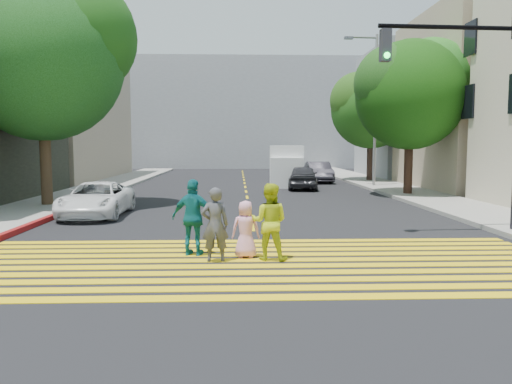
{
  "coord_description": "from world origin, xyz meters",
  "views": [
    {
      "loc": [
        -0.45,
        -9.4,
        2.58
      ],
      "look_at": [
        0.0,
        3.0,
        1.4
      ],
      "focal_mm": 35.0,
      "sensor_mm": 36.0,
      "label": 1
    }
  ],
  "objects": [
    {
      "name": "tree_right_near",
      "position": [
        8.13,
        15.22,
        5.31
      ],
      "size": [
        5.95,
        5.42,
        7.84
      ],
      "rotation": [
        0.0,
        0.0,
        -0.01
      ],
      "color": "black",
      "rests_on": "ground"
    },
    {
      "name": "sidewalk_left",
      "position": [
        -8.5,
        22.0,
        0.07
      ],
      "size": [
        3.0,
        40.0,
        0.15
      ],
      "primitive_type": "cube",
      "color": "gray",
      "rests_on": "ground"
    },
    {
      "name": "dark_car_near",
      "position": [
        3.33,
        19.41,
        0.71
      ],
      "size": [
        2.17,
        4.32,
        1.41
      ],
      "primitive_type": "imported",
      "rotation": [
        0.0,
        0.0,
        3.02
      ],
      "color": "#242427",
      "rests_on": "ground"
    },
    {
      "name": "tree_left",
      "position": [
        -8.18,
        11.25,
        6.32
      ],
      "size": [
        7.23,
        6.63,
        9.37
      ],
      "rotation": [
        0.0,
        0.0,
        0.02
      ],
      "color": "#462F1A",
      "rests_on": "ground"
    },
    {
      "name": "building_right_grey",
      "position": [
        15.0,
        30.0,
        5.0
      ],
      "size": [
        10.0,
        10.0,
        10.0
      ],
      "primitive_type": "cube",
      "color": "gray",
      "rests_on": "ground"
    },
    {
      "name": "tree_right_far",
      "position": [
        8.71,
        24.71,
        5.32
      ],
      "size": [
        6.15,
        5.7,
        7.88
      ],
      "rotation": [
        0.0,
        0.0,
        0.05
      ],
      "color": "black",
      "rests_on": "ground"
    },
    {
      "name": "white_sedan",
      "position": [
        -5.56,
        8.69,
        0.62
      ],
      "size": [
        2.08,
        4.45,
        1.23
      ],
      "primitive_type": "imported",
      "rotation": [
        0.0,
        0.0,
        0.01
      ],
      "color": "white",
      "rests_on": "ground"
    },
    {
      "name": "building_right_tan",
      "position": [
        15.0,
        19.0,
        5.0
      ],
      "size": [
        10.0,
        10.0,
        10.0
      ],
      "primitive_type": "cube",
      "color": "tan",
      "rests_on": "ground"
    },
    {
      "name": "curb_red",
      "position": [
        -6.9,
        6.0,
        0.08
      ],
      "size": [
        0.2,
        8.0,
        0.16
      ],
      "primitive_type": "cube",
      "color": "maroon",
      "rests_on": "ground"
    },
    {
      "name": "pedestrian_woman",
      "position": [
        0.25,
        1.6,
        0.86
      ],
      "size": [
        0.96,
        0.82,
        1.73
      ],
      "primitive_type": "imported",
      "rotation": [
        0.0,
        0.0,
        2.92
      ],
      "color": "#B9CB18",
      "rests_on": "ground"
    },
    {
      "name": "lane_line",
      "position": [
        0.0,
        22.5,
        0.01
      ],
      "size": [
        0.12,
        34.4,
        0.01
      ],
      "color": "yellow",
      "rests_on": "ground"
    },
    {
      "name": "crosswalk",
      "position": [
        0.0,
        1.28,
        0.01
      ],
      "size": [
        13.4,
        5.3,
        0.01
      ],
      "color": "yellow",
      "rests_on": "ground"
    },
    {
      "name": "white_van",
      "position": [
        2.65,
        22.12,
        1.2
      ],
      "size": [
        2.47,
        5.5,
        2.52
      ],
      "rotation": [
        0.0,
        0.0,
        -0.09
      ],
      "color": "white",
      "rests_on": "ground"
    },
    {
      "name": "backdrop_block",
      "position": [
        0.0,
        48.0,
        6.0
      ],
      "size": [
        30.0,
        8.0,
        12.0
      ],
      "primitive_type": "cube",
      "color": "gray",
      "rests_on": "ground"
    },
    {
      "name": "sidewalk_right",
      "position": [
        8.5,
        15.0,
        0.07
      ],
      "size": [
        3.0,
        60.0,
        0.15
      ],
      "primitive_type": "cube",
      "color": "gray",
      "rests_on": "ground"
    },
    {
      "name": "street_lamp",
      "position": [
        7.51,
        20.12,
        5.17
      ],
      "size": [
        2.04,
        0.33,
        9.0
      ],
      "rotation": [
        0.0,
        0.0,
        0.07
      ],
      "color": "gray",
      "rests_on": "ground"
    },
    {
      "name": "pedestrian_extra",
      "position": [
        -1.48,
        2.1,
        0.89
      ],
      "size": [
        1.12,
        0.68,
        1.79
      ],
      "primitive_type": "imported",
      "rotation": [
        0.0,
        0.0,
        2.89
      ],
      "color": "#11656E",
      "rests_on": "ground"
    },
    {
      "name": "traffic_signal",
      "position": [
        6.36,
        4.49,
        4.02
      ],
      "size": [
        4.23,
        0.53,
        6.21
      ],
      "rotation": [
        0.0,
        0.0,
        0.05
      ],
      "color": "#26262E",
      "rests_on": "ground"
    },
    {
      "name": "building_left_tan",
      "position": [
        -16.0,
        28.0,
        5.0
      ],
      "size": [
        12.0,
        16.0,
        10.0
      ],
      "primitive_type": "cube",
      "color": "tan",
      "rests_on": "ground"
    },
    {
      "name": "pedestrian_child",
      "position": [
        -0.28,
        1.83,
        0.66
      ],
      "size": [
        0.65,
        0.43,
        1.32
      ],
      "primitive_type": "imported",
      "rotation": [
        0.0,
        0.0,
        3.13
      ],
      "color": "#EF9DBD",
      "rests_on": "ground"
    },
    {
      "name": "dark_car_parked",
      "position": [
        5.1,
        24.62,
        0.71
      ],
      "size": [
        1.51,
        4.3,
        1.42
      ],
      "primitive_type": "imported",
      "rotation": [
        0.0,
        0.0,
        0.0
      ],
      "color": "#29272F",
      "rests_on": "ground"
    },
    {
      "name": "silver_car",
      "position": [
        3.59,
        30.37,
        0.68
      ],
      "size": [
        2.43,
        4.89,
        1.37
      ],
      "primitive_type": "imported",
      "rotation": [
        0.0,
        0.0,
        3.03
      ],
      "color": "#96989A",
      "rests_on": "ground"
    },
    {
      "name": "pedestrian_man",
      "position": [
        -0.96,
        1.46,
        0.83
      ],
      "size": [
        0.65,
        0.46,
        1.65
      ],
      "primitive_type": "imported",
      "rotation": [
        0.0,
        0.0,
        3.26
      ],
      "color": "#424248",
      "rests_on": "ground"
    },
    {
      "name": "ground",
      "position": [
        0.0,
        0.0,
        0.0
      ],
      "size": [
        120.0,
        120.0,
        0.0
      ],
      "primitive_type": "plane",
      "color": "black"
    }
  ]
}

